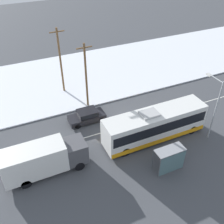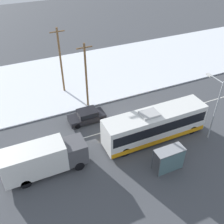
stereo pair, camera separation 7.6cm
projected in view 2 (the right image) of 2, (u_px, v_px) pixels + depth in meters
The scene contains 11 objects.
ground_plane at pixel (130, 125), 29.57m from camera, with size 120.00×120.00×0.00m, color #424449.
snow_lot at pixel (89, 74), 39.10m from camera, with size 80.00×15.97×0.12m.
lane_marking_center at pixel (130, 124), 29.57m from camera, with size 60.00×0.12×0.00m.
city_bus at pixel (155, 125), 26.82m from camera, with size 11.02×2.57×3.50m.
box_truck at pixel (43, 158), 23.03m from camera, with size 7.44×2.30×3.14m.
sedan_car at pixel (87, 115), 29.61m from camera, with size 4.14×1.80×1.46m.
pedestrian_at_stop at pixel (169, 151), 24.67m from camera, with size 0.63×0.28×1.76m.
bus_shelter at pixel (171, 158), 23.18m from camera, with size 2.72×1.20×2.40m.
streetlamp at pixel (214, 102), 25.58m from camera, with size 0.36×2.22×6.79m.
utility_pole_roadside at pixel (86, 75), 30.07m from camera, with size 1.80×0.24×8.10m.
utility_pole_snowlot at pixel (61, 60), 32.68m from camera, with size 1.80×0.24×8.62m.
Camera 2 is at (-11.28, -20.09, 18.70)m, focal length 42.00 mm.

